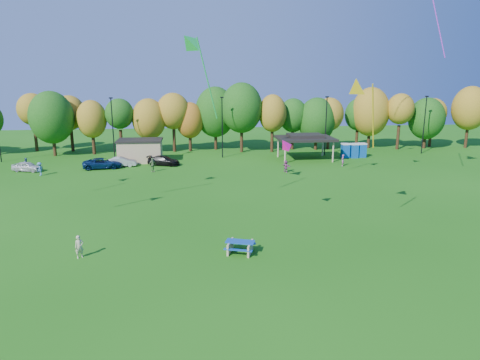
{
  "coord_description": "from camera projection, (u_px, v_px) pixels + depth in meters",
  "views": [
    {
      "loc": [
        -2.49,
        -24.03,
        11.89
      ],
      "look_at": [
        0.88,
        6.0,
        4.62
      ],
      "focal_mm": 32.0,
      "sensor_mm": 36.0,
      "label": 1
    }
  ],
  "objects": [
    {
      "name": "far_person_1",
      "position": [
        286.0,
        166.0,
        54.8
      ],
      "size": [
        1.07,
        1.48,
        1.55
      ],
      "primitive_type": "imported",
      "rotation": [
        0.0,
        0.0,
        2.06
      ],
      "color": "#9E4284",
      "rests_on": "ground"
    },
    {
      "name": "car_b",
      "position": [
        122.0,
        162.0,
        58.35
      ],
      "size": [
        3.97,
        1.49,
        1.3
      ],
      "primitive_type": "imported",
      "rotation": [
        0.0,
        0.0,
        1.6
      ],
      "color": "#ACADB2",
      "rests_on": "ground"
    },
    {
      "name": "ground",
      "position": [
        237.0,
        276.0,
        26.27
      ],
      "size": [
        160.0,
        160.0,
        0.0
      ],
      "primitive_type": "plane",
      "color": "#19600F",
      "rests_on": "ground"
    },
    {
      "name": "kite_flyer",
      "position": [
        79.0,
        247.0,
        28.75
      ],
      "size": [
        0.69,
        0.62,
        1.58
      ],
      "primitive_type": "imported",
      "rotation": [
        0.0,
        0.0,
        0.53
      ],
      "color": "#C1B791",
      "rests_on": "ground"
    },
    {
      "name": "lamp_posts",
      "position": [
        222.0,
        125.0,
        63.99
      ],
      "size": [
        64.5,
        0.25,
        9.09
      ],
      "color": "black",
      "rests_on": "ground"
    },
    {
      "name": "far_person_4",
      "position": [
        153.0,
        165.0,
        54.94
      ],
      "size": [
        1.13,
        1.02,
        1.85
      ],
      "primitive_type": "imported",
      "rotation": [
        0.0,
        0.0,
        0.66
      ],
      "color": "#6F8C56",
      "rests_on": "ground"
    },
    {
      "name": "far_person_0",
      "position": [
        343.0,
        160.0,
        58.66
      ],
      "size": [
        0.54,
        0.67,
        1.59
      ],
      "primitive_type": "imported",
      "rotation": [
        0.0,
        0.0,
        4.39
      ],
      "color": "#B75697",
      "rests_on": "ground"
    },
    {
      "name": "pavilion",
      "position": [
        305.0,
        138.0,
        62.78
      ],
      "size": [
        8.2,
        6.2,
        3.77
      ],
      "color": "tan",
      "rests_on": "ground"
    },
    {
      "name": "car_a",
      "position": [
        27.0,
        166.0,
        55.29
      ],
      "size": [
        4.07,
        2.47,
        1.3
      ],
      "primitive_type": "imported",
      "rotation": [
        0.0,
        0.0,
        1.31
      ],
      "color": "silver",
      "rests_on": "ground"
    },
    {
      "name": "picnic_table",
      "position": [
        240.0,
        246.0,
        29.63
      ],
      "size": [
        2.39,
        2.18,
        0.86
      ],
      "rotation": [
        0.0,
        0.0,
        -0.32
      ],
      "color": "tan",
      "rests_on": "ground"
    },
    {
      "name": "utility_building",
      "position": [
        140.0,
        150.0,
        61.52
      ],
      "size": [
        6.3,
        4.3,
        3.25
      ],
      "color": "tan",
      "rests_on": "ground"
    },
    {
      "name": "far_person_2",
      "position": [
        27.0,
        164.0,
        56.49
      ],
      "size": [
        0.9,
        0.95,
        1.55
      ],
      "primitive_type": "imported",
      "rotation": [
        0.0,
        0.0,
        1.02
      ],
      "color": "#436394",
      "rests_on": "ground"
    },
    {
      "name": "far_person_3",
      "position": [
        40.0,
        169.0,
        52.93
      ],
      "size": [
        0.7,
        1.13,
        1.67
      ],
      "primitive_type": "imported",
      "rotation": [
        0.0,
        0.0,
        4.64
      ],
      "color": "#5080B0",
      "rests_on": "ground"
    },
    {
      "name": "porta_potties",
      "position": [
        354.0,
        150.0,
        64.76
      ],
      "size": [
        3.75,
        1.33,
        2.18
      ],
      "color": "#0C4BA0",
      "rests_on": "ground"
    },
    {
      "name": "kite_13",
      "position": [
        357.0,
        85.0,
        31.33
      ],
      "size": [
        2.52,
        3.12,
        5.52
      ],
      "color": "gold"
    },
    {
      "name": "tree_line",
      "position": [
        201.0,
        115.0,
        68.75
      ],
      "size": [
        93.57,
        10.55,
        11.15
      ],
      "color": "black",
      "rests_on": "ground"
    },
    {
      "name": "car_c",
      "position": [
        102.0,
        163.0,
        57.07
      ],
      "size": [
        5.33,
        3.0,
        1.41
      ],
      "primitive_type": "imported",
      "rotation": [
        0.0,
        0.0,
        1.71
      ],
      "color": "#0D254F",
      "rests_on": "ground"
    },
    {
      "name": "kite_15",
      "position": [
        285.0,
        144.0,
        34.85
      ],
      "size": [
        1.65,
        1.47,
        1.33
      ],
      "color": "#E20C86"
    },
    {
      "name": "kite_10",
      "position": [
        189.0,
        42.0,
        36.02
      ],
      "size": [
        3.65,
        3.88,
        7.58
      ],
      "color": "green"
    },
    {
      "name": "car_d",
      "position": [
        164.0,
        161.0,
        59.15
      ],
      "size": [
        4.86,
        3.25,
        1.31
      ],
      "primitive_type": "imported",
      "rotation": [
        0.0,
        0.0,
        1.23
      ],
      "color": "black",
      "rests_on": "ground"
    }
  ]
}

